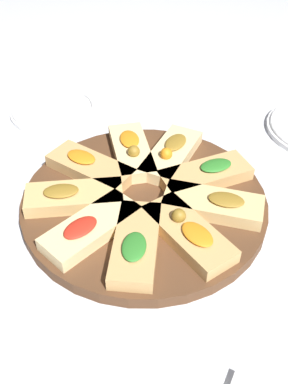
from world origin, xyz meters
name	(u,v)px	position (x,y,z in m)	size (l,w,h in m)	color
ground_plane	(144,206)	(0.00, 0.00, 0.00)	(3.00, 3.00, 0.00)	silver
serving_board	(144,202)	(0.00, 0.00, 0.01)	(0.42, 0.42, 0.02)	#51331E
focaccia_slice_0	(206,174)	(0.10, 0.06, 0.03)	(0.17, 0.13, 0.03)	tan
focaccia_slice_1	(171,154)	(0.04, 0.11, 0.03)	(0.11, 0.17, 0.04)	#E5C689
focaccia_slice_2	(132,151)	(-0.03, 0.11, 0.03)	(0.11, 0.17, 0.04)	#E5C689
focaccia_slice_3	(90,167)	(-0.10, 0.06, 0.03)	(0.17, 0.13, 0.03)	tan
focaccia_slice_4	(73,197)	(-0.12, -0.02, 0.03)	(0.17, 0.10, 0.03)	tan
focaccia_slice_5	(91,228)	(-0.07, -0.09, 0.03)	(0.15, 0.17, 0.03)	#E5C689
focaccia_slice_6	(136,244)	(0.00, -0.12, 0.03)	(0.06, 0.16, 0.03)	tan
focaccia_slice_7	(188,233)	(0.08, -0.09, 0.03)	(0.15, 0.16, 0.04)	tan
focaccia_slice_8	(214,204)	(0.12, -0.02, 0.03)	(0.17, 0.09, 0.03)	#DBB775
plate_left	(54,109)	(-0.23, 0.29, 0.01)	(0.19, 0.19, 0.02)	white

